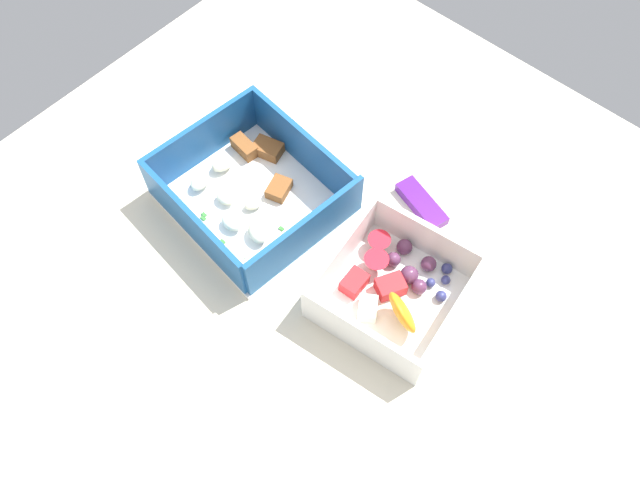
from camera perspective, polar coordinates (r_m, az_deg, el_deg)
The scene contains 4 objects.
table_surface at distance 70.75cm, azimuth 0.02°, elevation -2.36°, with size 80.00×80.00×2.00cm, color beige.
pasta_container at distance 72.44cm, azimuth -6.12°, elevation 4.22°, with size 19.53×17.86×6.58cm.
fruit_bowl at distance 66.84cm, azimuth 6.53°, elevation -4.19°, with size 15.26×15.58×5.52cm.
candy_bar at distance 73.86cm, azimuth 8.98°, elevation 3.18°, with size 7.00×2.40×1.20cm, color #51197A.
Camera 1 is at (21.54, -24.23, 63.88)cm, focal length 36.14 mm.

